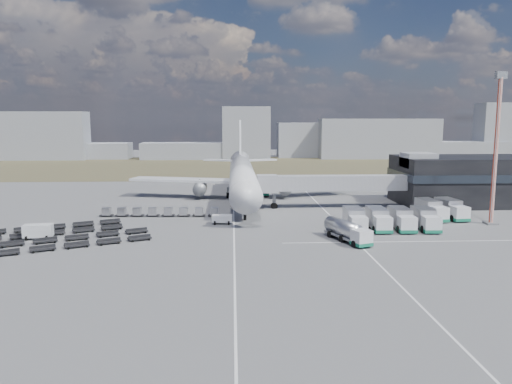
{
  "coord_description": "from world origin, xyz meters",
  "views": [
    {
      "loc": [
        -2.15,
        -78.46,
        18.04
      ],
      "look_at": [
        2.31,
        16.03,
        4.0
      ],
      "focal_mm": 35.0,
      "sensor_mm": 36.0,
      "label": 1
    }
  ],
  "objects": [
    {
      "name": "grass_strip",
      "position": [
        0.0,
        110.0,
        0.01
      ],
      "size": [
        420.0,
        90.0,
        0.01
      ],
      "primitive_type": "cube",
      "color": "#4D472E",
      "rests_on": "ground"
    },
    {
      "name": "lane_markings",
      "position": [
        9.77,
        3.0,
        0.01
      ],
      "size": [
        47.12,
        110.0,
        0.01
      ],
      "color": "silver",
      "rests_on": "ground"
    },
    {
      "name": "catering_truck",
      "position": [
        4.83,
        38.46,
        1.55
      ],
      "size": [
        2.82,
        6.63,
        3.02
      ],
      "rotation": [
        0.0,
        0.0,
        0.02
      ],
      "color": "silver",
      "rests_on": "ground"
    },
    {
      "name": "ground",
      "position": [
        0.0,
        0.0,
        0.0
      ],
      "size": [
        420.0,
        420.0,
        0.0
      ],
      "primitive_type": "plane",
      "color": "#565659",
      "rests_on": "ground"
    },
    {
      "name": "terminal",
      "position": [
        47.77,
        23.96,
        5.25
      ],
      "size": [
        30.4,
        16.4,
        11.0
      ],
      "color": "black",
      "rests_on": "ground"
    },
    {
      "name": "service_trucks_near",
      "position": [
        23.46,
        0.06,
        1.72
      ],
      "size": [
        14.52,
        8.35,
        3.17
      ],
      "rotation": [
        0.0,
        0.0,
        -0.03
      ],
      "color": "silver",
      "rests_on": "ground"
    },
    {
      "name": "floodlight_mast",
      "position": [
        42.19,
        3.56,
        12.86
      ],
      "size": [
        2.44,
        1.98,
        25.66
      ],
      "rotation": [
        0.0,
        0.0,
        0.36
      ],
      "color": "red",
      "rests_on": "ground"
    },
    {
      "name": "utility_van",
      "position": [
        -31.48,
        -3.72,
        1.11
      ],
      "size": [
        4.3,
        2.23,
        2.23
      ],
      "primitive_type": "cube",
      "rotation": [
        0.0,
        0.0,
        0.09
      ],
      "color": "silver",
      "rests_on": "ground"
    },
    {
      "name": "baggage_dollies",
      "position": [
        -28.97,
        -3.77,
        0.4
      ],
      "size": [
        28.78,
        24.42,
        0.8
      ],
      "rotation": [
        0.0,
        0.0,
        0.43
      ],
      "color": "black",
      "rests_on": "ground"
    },
    {
      "name": "service_trucks_far",
      "position": [
        35.4,
        8.17,
        1.75
      ],
      "size": [
        7.48,
        8.65,
        3.21
      ],
      "rotation": [
        0.0,
        0.0,
        0.11
      ],
      "color": "silver",
      "rests_on": "ground"
    },
    {
      "name": "uld_row",
      "position": [
        -15.54,
        12.78,
        0.9
      ],
      "size": [
        22.3,
        2.39,
        1.5
      ],
      "rotation": [
        0.0,
        0.0,
        -0.04
      ],
      "color": "black",
      "rests_on": "ground"
    },
    {
      "name": "pushback_tug",
      "position": [
        -4.0,
        5.91,
        0.76
      ],
      "size": [
        3.54,
        2.16,
        1.52
      ],
      "primitive_type": "cube",
      "rotation": [
        0.0,
        0.0,
        -0.07
      ],
      "color": "silver",
      "rests_on": "ground"
    },
    {
      "name": "skyline",
      "position": [
        9.95,
        147.29,
        9.41
      ],
      "size": [
        318.72,
        20.83,
        24.97
      ],
      "color": "#8F929C",
      "rests_on": "ground"
    },
    {
      "name": "fuel_tanker",
      "position": [
        14.69,
        -7.39,
        1.54
      ],
      "size": [
        5.59,
        9.76,
        3.08
      ],
      "rotation": [
        0.0,
        0.0,
        0.36
      ],
      "color": "silver",
      "rests_on": "ground"
    },
    {
      "name": "jet_bridge",
      "position": [
        15.9,
        20.42,
        5.05
      ],
      "size": [
        30.3,
        3.8,
        7.05
      ],
      "color": "#939399",
      "rests_on": "ground"
    },
    {
      "name": "airliner",
      "position": [
        0.0,
        32.38,
        5.29
      ],
      "size": [
        51.59,
        64.53,
        17.62
      ],
      "color": "silver",
      "rests_on": "ground"
    }
  ]
}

